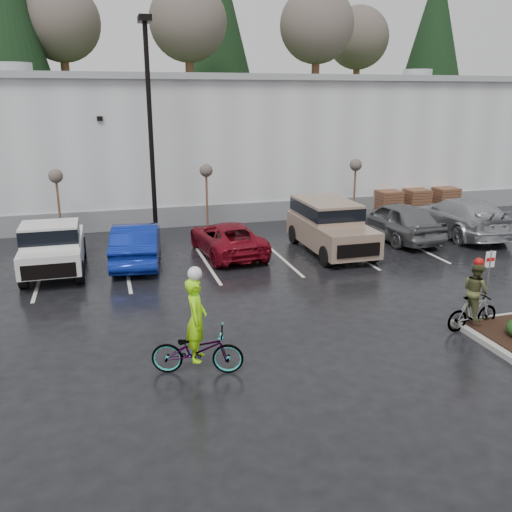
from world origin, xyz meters
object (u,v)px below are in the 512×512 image
object	(u,v)px
lamppost	(149,108)
pallet_stack_a	(388,203)
cyclist_hivis	(197,341)
sapling_west	(56,180)
pallet_stack_b	(416,201)
cyclist_olive	(474,303)
pallet_stack_c	(445,200)
sapling_east	(356,168)
suv_tan	(331,227)
car_blue	(137,243)
car_far_silver	(460,216)
fire_lane_sign	(488,278)
sapling_mid	(206,174)
car_grey	(397,221)
pickup_white	(54,244)
car_red	(227,238)

from	to	relation	value
lamppost	pallet_stack_a	distance (m)	13.61
lamppost	cyclist_hivis	bearing A→B (deg)	-91.45
sapling_west	pallet_stack_b	xyz separation A→B (m)	(18.20, 1.00, -2.05)
cyclist_hivis	cyclist_olive	bearing A→B (deg)	-71.07
pallet_stack_c	cyclist_hivis	bearing A→B (deg)	-138.89
cyclist_olive	sapling_east	bearing A→B (deg)	-16.24
sapling_east	suv_tan	world-z (taller)	sapling_east
car_blue	suv_tan	bearing A→B (deg)	-177.37
car_far_silver	fire_lane_sign	bearing A→B (deg)	61.72
lamppost	pallet_stack_c	distance (m)	16.89
fire_lane_sign	cyclist_olive	distance (m)	0.78
pallet_stack_c	fire_lane_sign	world-z (taller)	fire_lane_sign
lamppost	sapling_mid	size ratio (longest dim) A/B	2.88
pallet_stack_c	fire_lane_sign	xyz separation A→B (m)	(-8.20, -13.80, 0.73)
pallet_stack_b	car_grey	distance (m)	6.01
pallet_stack_c	cyclist_olive	world-z (taller)	cyclist_olive
sapling_west	sapling_east	distance (m)	14.00
sapling_west	pickup_white	distance (m)	4.49
pickup_white	fire_lane_sign	bearing A→B (deg)	-36.31
pallet_stack_a	car_far_silver	bearing A→B (deg)	-76.45
sapling_east	suv_tan	bearing A→B (deg)	-124.91
suv_tan	cyclist_hivis	size ratio (longest dim) A/B	1.97
sapling_west	sapling_east	bearing A→B (deg)	0.00
car_blue	car_far_silver	size ratio (longest dim) A/B	0.80
suv_tan	car_grey	bearing A→B (deg)	16.54
pallet_stack_c	car_blue	size ratio (longest dim) A/B	0.28
pickup_white	sapling_east	bearing A→B (deg)	16.44
cyclist_hivis	suv_tan	bearing A→B (deg)	-23.00
sapling_east	car_grey	xyz separation A→B (m)	(0.36, -3.62, -1.87)
sapling_mid	car_blue	size ratio (longest dim) A/B	0.67
car_red	suv_tan	bearing A→B (deg)	163.79
sapling_mid	sapling_east	size ratio (longest dim) A/B	1.00
sapling_west	sapling_mid	size ratio (longest dim) A/B	1.00
pickup_white	cyclist_hivis	xyz separation A→B (m)	(3.69, -9.10, -0.19)
pallet_stack_b	suv_tan	distance (m)	9.41
sapling_mid	pallet_stack_a	distance (m)	10.26
sapling_west	cyclist_olive	size ratio (longest dim) A/B	1.55
car_far_silver	cyclist_hivis	size ratio (longest dim) A/B	2.30
cyclist_hivis	lamppost	bearing A→B (deg)	15.04
sapling_mid	sapling_east	distance (m)	7.50
suv_tan	cyclist_hivis	xyz separation A→B (m)	(-7.03, -8.53, -0.24)
suv_tan	car_grey	world-z (taller)	suv_tan
sapling_west	pallet_stack_a	size ratio (longest dim) A/B	2.37
sapling_west	cyclist_olive	xyz separation A→B (m)	(11.36, -12.90, -1.96)
car_red	car_far_silver	xyz separation A→B (m)	(11.05, 0.22, 0.20)
sapling_mid	cyclist_hivis	bearing A→B (deg)	-101.99
sapling_mid	cyclist_olive	distance (m)	13.93
suv_tan	cyclist_hivis	distance (m)	11.05
pallet_stack_b	pallet_stack_c	bearing A→B (deg)	0.00
car_blue	cyclist_olive	world-z (taller)	cyclist_olive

